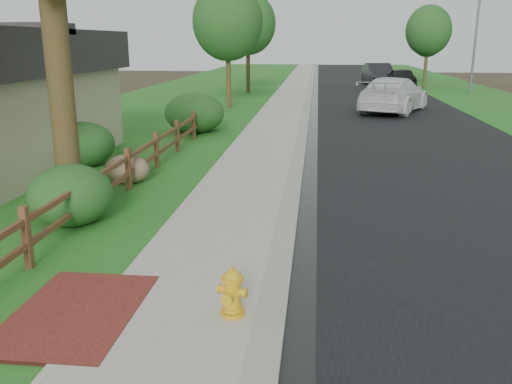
# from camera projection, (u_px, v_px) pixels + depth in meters

# --- Properties ---
(ground) EXTENTS (120.00, 120.00, 0.00)m
(ground) POSITION_uv_depth(u_px,v_px,m) (248.00, 293.00, 7.98)
(ground) COLOR #312A1B
(road) EXTENTS (8.00, 90.00, 0.02)m
(road) POSITION_uv_depth(u_px,v_px,m) (366.00, 90.00, 40.99)
(road) COLOR black
(road) RESTS_ON ground
(curb) EXTENTS (0.40, 90.00, 0.12)m
(curb) POSITION_uv_depth(u_px,v_px,m) (310.00, 89.00, 41.42)
(curb) COLOR gray
(curb) RESTS_ON ground
(wet_gutter) EXTENTS (0.50, 90.00, 0.00)m
(wet_gutter) POSITION_uv_depth(u_px,v_px,m) (315.00, 89.00, 41.40)
(wet_gutter) COLOR black
(wet_gutter) RESTS_ON road
(sidewalk) EXTENTS (2.20, 90.00, 0.10)m
(sidewalk) POSITION_uv_depth(u_px,v_px,m) (293.00, 89.00, 41.57)
(sidewalk) COLOR gray
(sidewalk) RESTS_ON ground
(grass_strip) EXTENTS (1.60, 90.00, 0.06)m
(grass_strip) POSITION_uv_depth(u_px,v_px,m) (269.00, 89.00, 41.77)
(grass_strip) COLOR #185419
(grass_strip) RESTS_ON ground
(lawn_near) EXTENTS (9.00, 90.00, 0.04)m
(lawn_near) POSITION_uv_depth(u_px,v_px,m) (202.00, 88.00, 42.33)
(lawn_near) COLOR #185419
(lawn_near) RESTS_ON ground
(verge_far) EXTENTS (6.00, 90.00, 0.04)m
(verge_far) POSITION_uv_depth(u_px,v_px,m) (460.00, 91.00, 40.25)
(verge_far) COLOR #185419
(verge_far) RESTS_ON ground
(brick_patch) EXTENTS (1.60, 2.40, 0.11)m
(brick_patch) POSITION_uv_depth(u_px,v_px,m) (76.00, 315.00, 7.25)
(brick_patch) COLOR maroon
(brick_patch) RESTS_ON ground
(ranch_fence) EXTENTS (0.12, 16.92, 1.10)m
(ranch_fence) POSITION_uv_depth(u_px,v_px,m) (143.00, 157.00, 14.33)
(ranch_fence) COLOR #512E1B
(ranch_fence) RESTS_ON ground
(fire_hydrant) EXTENTS (0.46, 0.37, 0.69)m
(fire_hydrant) POSITION_uv_depth(u_px,v_px,m) (232.00, 293.00, 7.06)
(fire_hydrant) COLOR #BF9516
(fire_hydrant) RESTS_ON sidewalk
(white_suv) EXTENTS (4.62, 6.65, 1.79)m
(white_suv) POSITION_uv_depth(u_px,v_px,m) (394.00, 95.00, 27.91)
(white_suv) COLOR silver
(white_suv) RESTS_ON road
(dark_car_mid) EXTENTS (2.02, 4.80, 1.62)m
(dark_car_mid) POSITION_uv_depth(u_px,v_px,m) (400.00, 78.00, 41.15)
(dark_car_mid) COLOR black
(dark_car_mid) RESTS_ON road
(dark_car_far) EXTENTS (2.44, 5.61, 1.79)m
(dark_car_far) POSITION_uv_depth(u_px,v_px,m) (378.00, 74.00, 44.77)
(dark_car_far) COLOR black
(dark_car_far) RESTS_ON road
(streetlight) EXTENTS (1.84, 0.43, 7.96)m
(streetlight) POSITION_uv_depth(u_px,v_px,m) (475.00, 27.00, 36.34)
(streetlight) COLOR slate
(streetlight) RESTS_ON ground
(boulder) EXTENTS (1.23, 0.96, 0.78)m
(boulder) POSITION_uv_depth(u_px,v_px,m) (127.00, 169.00, 13.97)
(boulder) COLOR brown
(boulder) RESTS_ON ground
(shrub_a) EXTENTS (2.18, 2.18, 1.24)m
(shrub_a) POSITION_uv_depth(u_px,v_px,m) (71.00, 195.00, 10.78)
(shrub_a) COLOR #163F18
(shrub_a) RESTS_ON ground
(shrub_b) EXTENTS (2.36, 2.36, 1.32)m
(shrub_b) POSITION_uv_depth(u_px,v_px,m) (82.00, 145.00, 15.83)
(shrub_b) COLOR #163F18
(shrub_b) RESTS_ON ground
(shrub_d) EXTENTS (2.56, 2.56, 1.62)m
(shrub_d) POSITION_uv_depth(u_px,v_px,m) (195.00, 113.00, 21.58)
(shrub_d) COLOR #163F18
(shrub_d) RESTS_ON ground
(tree_near_left) EXTENTS (3.74, 3.74, 6.63)m
(tree_near_left) POSITION_uv_depth(u_px,v_px,m) (228.00, 22.00, 28.71)
(tree_near_left) COLOR #352816
(tree_near_left) RESTS_ON ground
(tree_mid_left) EXTENTS (3.81, 3.81, 6.82)m
(tree_mid_left) POSITION_uv_depth(u_px,v_px,m) (248.00, 24.00, 36.93)
(tree_mid_left) COLOR #352816
(tree_mid_left) RESTS_ON ground
(tree_mid_right) EXTENTS (3.44, 3.44, 6.25)m
(tree_mid_right) POSITION_uv_depth(u_px,v_px,m) (428.00, 31.00, 41.31)
(tree_mid_right) COLOR #352816
(tree_mid_right) RESTS_ON ground
(tree_far_right) EXTENTS (2.90, 2.90, 5.35)m
(tree_far_right) POSITION_uv_depth(u_px,v_px,m) (428.00, 39.00, 48.44)
(tree_far_right) COLOR #352816
(tree_far_right) RESTS_ON ground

